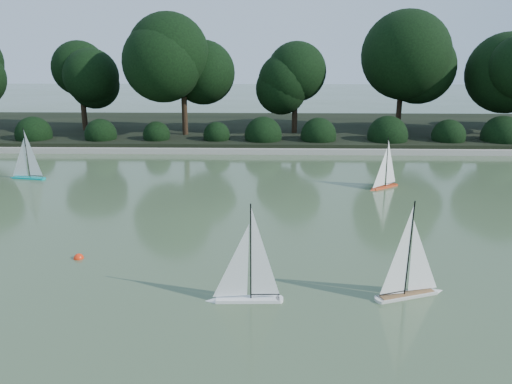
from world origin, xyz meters
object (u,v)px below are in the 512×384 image
(sailboat_white_b, at_px, (413,280))
(sailboat_teal, at_px, (25,170))
(sailboat_orange, at_px, (383,180))
(sailboat_white_a, at_px, (242,286))
(race_buoy, at_px, (79,258))

(sailboat_white_b, distance_m, sailboat_teal, 10.60)
(sailboat_white_b, relative_size, sailboat_orange, 1.14)
(sailboat_white_a, height_order, sailboat_white_b, sailboat_white_b)
(sailboat_teal, relative_size, race_buoy, 8.95)
(sailboat_white_a, xyz_separation_m, sailboat_white_b, (2.41, 0.21, 0.00))
(sailboat_white_b, bearing_deg, sailboat_teal, 143.49)
(sailboat_orange, distance_m, race_buoy, 7.48)
(sailboat_white_a, relative_size, sailboat_orange, 1.12)
(sailboat_orange, xyz_separation_m, sailboat_teal, (-9.33, 0.71, 0.02))
(sailboat_orange, height_order, race_buoy, sailboat_orange)
(sailboat_white_a, xyz_separation_m, sailboat_teal, (-6.11, 6.52, -0.01))
(sailboat_white_b, height_order, race_buoy, sailboat_white_b)
(sailboat_white_b, bearing_deg, sailboat_orange, 81.75)
(sailboat_white_a, bearing_deg, sailboat_white_b, 4.97)
(sailboat_white_b, xyz_separation_m, race_buoy, (-5.21, 1.17, -0.24))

